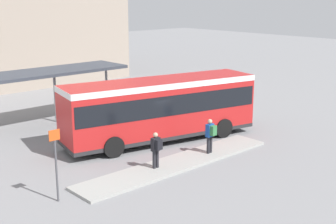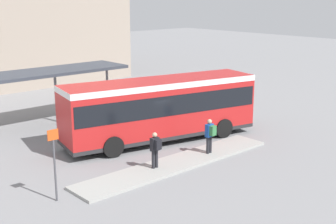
# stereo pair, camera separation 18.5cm
# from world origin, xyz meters

# --- Properties ---
(ground_plane) EXTENTS (120.00, 120.00, 0.00)m
(ground_plane) POSITION_xyz_m (0.00, 0.00, 0.00)
(ground_plane) COLOR gray
(curb_island) EXTENTS (10.61, 1.80, 0.12)m
(curb_island) POSITION_xyz_m (-1.78, -3.21, 0.06)
(curb_island) COLOR #9E9E99
(curb_island) RESTS_ON ground_plane
(city_bus) EXTENTS (10.72, 4.66, 3.28)m
(city_bus) POSITION_xyz_m (0.01, -0.00, 1.91)
(city_bus) COLOR red
(city_bus) RESTS_ON ground_plane
(pedestrian_waiting) EXTENTS (0.40, 0.41, 1.63)m
(pedestrian_waiting) POSITION_xyz_m (-3.03, -3.15, 1.05)
(pedestrian_waiting) COLOR #232328
(pedestrian_waiting) RESTS_ON curb_island
(pedestrian_companion) EXTENTS (0.43, 0.45, 1.69)m
(pedestrian_companion) POSITION_xyz_m (0.20, -3.38, 1.09)
(pedestrian_companion) COLOR #232328
(pedestrian_companion) RESTS_ON curb_island
(bicycle_orange) EXTENTS (0.48, 1.75, 0.75)m
(bicycle_orange) POSITION_xyz_m (7.71, 2.45, 0.38)
(bicycle_orange) COLOR black
(bicycle_orange) RESTS_ON ground_plane
(bicycle_red) EXTENTS (0.48, 1.60, 0.70)m
(bicycle_red) POSITION_xyz_m (7.71, 3.20, 0.35)
(bicycle_red) COLOR black
(bicycle_red) RESTS_ON ground_plane
(bicycle_blue) EXTENTS (0.48, 1.68, 0.72)m
(bicycle_blue) POSITION_xyz_m (8.01, 3.95, 0.36)
(bicycle_blue) COLOR black
(bicycle_blue) RESTS_ON ground_plane
(station_shelter) EXTENTS (8.81, 2.92, 3.20)m
(station_shelter) POSITION_xyz_m (-2.21, 7.10, 3.04)
(station_shelter) COLOR #383D47
(station_shelter) RESTS_ON ground_plane
(potted_planter_near_shelter) EXTENTS (0.97, 0.97, 1.41)m
(potted_planter_near_shelter) POSITION_xyz_m (-0.65, 4.67, 0.73)
(potted_planter_near_shelter) COLOR slate
(potted_planter_near_shelter) RESTS_ON ground_plane
(potted_planter_far_side) EXTENTS (0.74, 0.74, 1.14)m
(potted_planter_far_side) POSITION_xyz_m (0.76, 4.68, 0.60)
(potted_planter_far_side) COLOR slate
(potted_planter_far_side) RESTS_ON ground_plane
(platform_sign) EXTENTS (0.44, 0.08, 2.80)m
(platform_sign) POSITION_xyz_m (-7.82, -3.03, 1.56)
(platform_sign) COLOR #4C4C51
(platform_sign) RESTS_ON ground_plane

